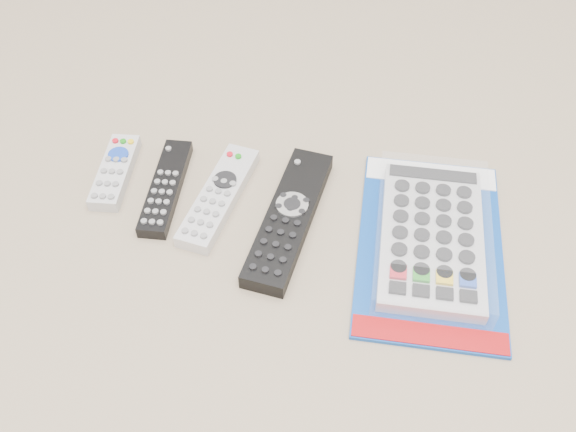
# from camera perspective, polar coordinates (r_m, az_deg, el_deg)

# --- Properties ---
(remote_small_grey) EXTENTS (0.05, 0.14, 0.02)m
(remote_small_grey) POSITION_cam_1_polar(r_m,az_deg,el_deg) (0.94, -15.12, 3.84)
(remote_small_grey) COLOR #B3B3B6
(remote_small_grey) RESTS_ON ground
(remote_slim_black) EXTENTS (0.04, 0.17, 0.02)m
(remote_slim_black) POSITION_cam_1_polar(r_m,az_deg,el_deg) (0.90, -10.81, 2.50)
(remote_slim_black) COLOR black
(remote_slim_black) RESTS_ON ground
(remote_silver_dvd) EXTENTS (0.08, 0.19, 0.02)m
(remote_silver_dvd) POSITION_cam_1_polar(r_m,az_deg,el_deg) (0.88, -6.18, 1.73)
(remote_silver_dvd) COLOR silver
(remote_silver_dvd) RESTS_ON ground
(remote_large_black) EXTENTS (0.09, 0.24, 0.03)m
(remote_large_black) POSITION_cam_1_polar(r_m,az_deg,el_deg) (0.85, 0.09, -0.16)
(remote_large_black) COLOR black
(remote_large_black) RESTS_ON ground
(jumbo_remote_packaged) EXTENTS (0.18, 0.30, 0.04)m
(jumbo_remote_packaged) POSITION_cam_1_polar(r_m,az_deg,el_deg) (0.84, 12.67, -1.72)
(jumbo_remote_packaged) COLOR #0E419C
(jumbo_remote_packaged) RESTS_ON ground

